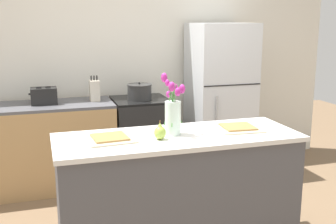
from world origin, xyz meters
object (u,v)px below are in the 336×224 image
flower_vase (173,112)px  knife_block (94,90)px  plate_setting_left (110,138)px  stove_range (141,139)px  pear_figurine (160,132)px  cooking_pot (139,92)px  plate_setting_right (238,128)px  refrigerator (220,99)px  toaster (44,96)px

flower_vase → knife_block: flower_vase is taller
flower_vase → plate_setting_left: (-0.47, 0.00, -0.16)m
knife_block → stove_range: bearing=-4.6°
plate_setting_left → knife_block: bearing=86.2°
stove_range → knife_block: (-0.49, 0.04, 0.57)m
stove_range → plate_setting_left: plate_setting_left is taller
pear_figurine → knife_block: bearing=97.8°
stove_range → cooking_pot: bearing=-115.8°
plate_setting_right → knife_block: bearing=119.0°
refrigerator → knife_block: bearing=178.5°
flower_vase → toaster: bearing=119.1°
plate_setting_left → plate_setting_right: bearing=0.0°
flower_vase → toaster: 1.82m
stove_range → toaster: toaster is taller
refrigerator → cooking_pot: refrigerator is taller
flower_vase → stove_range: bearing=85.2°
plate_setting_right → cooking_pot: bearing=105.4°
plate_setting_right → stove_range: bearing=104.3°
pear_figurine → knife_block: knife_block is taller
plate_setting_left → toaster: bearing=104.7°
pear_figurine → knife_block: 1.73m
plate_setting_left → stove_range: bearing=69.1°
cooking_pot → knife_block: size_ratio=0.99×
toaster → knife_block: size_ratio=1.04×
cooking_pot → knife_block: bearing=170.0°
plate_setting_right → knife_block: 1.84m
plate_setting_left → plate_setting_right: size_ratio=1.00×
flower_vase → toaster: flower_vase is taller
stove_range → pear_figurine: bearing=-98.8°
toaster → cooking_pot: 1.00m
stove_range → plate_setting_right: 1.69m
plate_setting_right → refrigerator: bearing=70.7°
pear_figurine → knife_block: (-0.24, 1.71, 0.03)m
pear_figurine → knife_block: size_ratio=0.52×
pear_figurine → plate_setting_right: 0.67m
cooking_pot → stove_range: bearing=64.2°
stove_range → plate_setting_right: (0.40, -1.57, 0.49)m
toaster → knife_block: (0.52, 0.03, 0.03)m
cooking_pot → plate_setting_left: bearing=-110.8°
stove_range → toaster: bearing=179.4°
refrigerator → plate_setting_left: bearing=-134.6°
flower_vase → plate_setting_left: bearing=179.4°
stove_range → plate_setting_right: bearing=-75.7°
flower_vase → plate_setting_left: size_ratio=1.29×
cooking_pot → toaster: bearing=176.9°
toaster → plate_setting_left: bearing=-75.3°
pear_figurine → toaster: 1.84m
plate_setting_left → pear_figurine: bearing=-16.8°
pear_figurine → cooking_pot: size_ratio=0.52×
plate_setting_left → cooking_pot: (0.58, 1.52, 0.05)m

